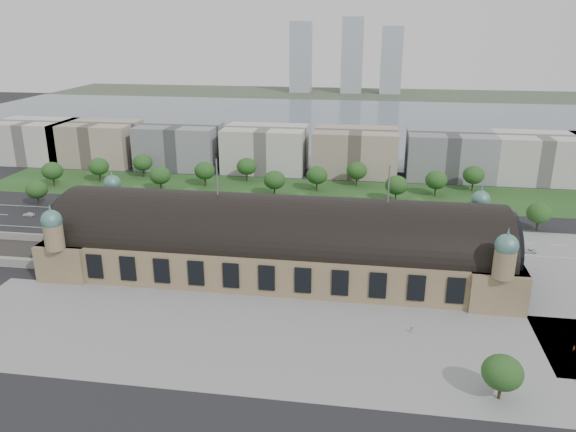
# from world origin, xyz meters

# --- Properties ---
(ground) EXTENTS (900.00, 900.00, 0.00)m
(ground) POSITION_xyz_m (0.00, 0.00, 0.00)
(ground) COLOR black
(ground) RESTS_ON ground
(station) EXTENTS (150.00, 48.40, 44.30)m
(station) POSITION_xyz_m (0.00, 0.00, 10.28)
(station) COLOR #8B7956
(station) RESTS_ON ground
(plaza_south) EXTENTS (190.00, 48.00, 0.12)m
(plaza_south) POSITION_xyz_m (10.00, -44.00, 0.00)
(plaza_south) COLOR gray
(plaza_south) RESTS_ON ground
(road_slab) EXTENTS (260.00, 26.00, 0.10)m
(road_slab) POSITION_xyz_m (-20.00, 38.00, 0.00)
(road_slab) COLOR black
(road_slab) RESTS_ON ground
(grass_belt) EXTENTS (300.00, 45.00, 0.10)m
(grass_belt) POSITION_xyz_m (-15.00, 93.00, 0.00)
(grass_belt) COLOR #234A1D
(grass_belt) RESTS_ON ground
(petrol_station) EXTENTS (14.00, 13.00, 5.05)m
(petrol_station) POSITION_xyz_m (-53.91, 65.28, 2.95)
(petrol_station) COLOR #E54E0D
(petrol_station) RESTS_ON ground
(lake) EXTENTS (700.00, 320.00, 0.08)m
(lake) POSITION_xyz_m (0.00, 298.00, 0.00)
(lake) COLOR slate
(lake) RESTS_ON ground
(far_shore) EXTENTS (700.00, 120.00, 0.14)m
(far_shore) POSITION_xyz_m (0.00, 498.00, 0.00)
(far_shore) COLOR #44513D
(far_shore) RESTS_ON ground
(far_tower_left) EXTENTS (24.00, 24.00, 80.00)m
(far_tower_left) POSITION_xyz_m (-60.00, 508.00, 40.00)
(far_tower_left) COLOR #9EA8B2
(far_tower_left) RESTS_ON ground
(far_tower_mid) EXTENTS (24.00, 24.00, 85.00)m
(far_tower_mid) POSITION_xyz_m (0.00, 508.00, 42.50)
(far_tower_mid) COLOR #9EA8B2
(far_tower_mid) RESTS_ON ground
(far_tower_right) EXTENTS (24.00, 24.00, 75.00)m
(far_tower_right) POSITION_xyz_m (45.00, 508.00, 37.50)
(far_tower_right) COLOR #9EA8B2
(far_tower_right) RESTS_ON ground
(office_0) EXTENTS (45.00, 32.00, 24.00)m
(office_0) POSITION_xyz_m (-170.00, 133.00, 12.00)
(office_0) COLOR beige
(office_0) RESTS_ON ground
(office_1) EXTENTS (45.00, 32.00, 24.00)m
(office_1) POSITION_xyz_m (-130.00, 133.00, 12.00)
(office_1) COLOR tan
(office_1) RESTS_ON ground
(office_2) EXTENTS (45.00, 32.00, 24.00)m
(office_2) POSITION_xyz_m (-80.00, 133.00, 12.00)
(office_2) COLOR gray
(office_2) RESTS_ON ground
(office_3) EXTENTS (45.00, 32.00, 24.00)m
(office_3) POSITION_xyz_m (-30.00, 133.00, 12.00)
(office_3) COLOR beige
(office_3) RESTS_ON ground
(office_4) EXTENTS (45.00, 32.00, 24.00)m
(office_4) POSITION_xyz_m (20.00, 133.00, 12.00)
(office_4) COLOR tan
(office_4) RESTS_ON ground
(office_5) EXTENTS (45.00, 32.00, 24.00)m
(office_5) POSITION_xyz_m (70.00, 133.00, 12.00)
(office_5) COLOR gray
(office_5) RESTS_ON ground
(office_6) EXTENTS (45.00, 32.00, 24.00)m
(office_6) POSITION_xyz_m (115.00, 133.00, 12.00)
(office_6) COLOR beige
(office_6) RESTS_ON ground
(tree_row_0) EXTENTS (9.60, 9.60, 11.52)m
(tree_row_0) POSITION_xyz_m (-120.00, 53.00, 7.43)
(tree_row_0) COLOR #2D2116
(tree_row_0) RESTS_ON ground
(tree_row_1) EXTENTS (9.60, 9.60, 11.52)m
(tree_row_1) POSITION_xyz_m (-96.00, 53.00, 7.43)
(tree_row_1) COLOR #2D2116
(tree_row_1) RESTS_ON ground
(tree_row_2) EXTENTS (9.60, 9.60, 11.52)m
(tree_row_2) POSITION_xyz_m (-72.00, 53.00, 7.43)
(tree_row_2) COLOR #2D2116
(tree_row_2) RESTS_ON ground
(tree_row_3) EXTENTS (9.60, 9.60, 11.52)m
(tree_row_3) POSITION_xyz_m (-48.00, 53.00, 7.43)
(tree_row_3) COLOR #2D2116
(tree_row_3) RESTS_ON ground
(tree_row_4) EXTENTS (9.60, 9.60, 11.52)m
(tree_row_4) POSITION_xyz_m (-24.00, 53.00, 7.43)
(tree_row_4) COLOR #2D2116
(tree_row_4) RESTS_ON ground
(tree_row_5) EXTENTS (9.60, 9.60, 11.52)m
(tree_row_5) POSITION_xyz_m (0.00, 53.00, 7.43)
(tree_row_5) COLOR #2D2116
(tree_row_5) RESTS_ON ground
(tree_row_6) EXTENTS (9.60, 9.60, 11.52)m
(tree_row_6) POSITION_xyz_m (24.00, 53.00, 7.43)
(tree_row_6) COLOR #2D2116
(tree_row_6) RESTS_ON ground
(tree_row_7) EXTENTS (9.60, 9.60, 11.52)m
(tree_row_7) POSITION_xyz_m (48.00, 53.00, 7.43)
(tree_row_7) COLOR #2D2116
(tree_row_7) RESTS_ON ground
(tree_row_8) EXTENTS (9.60, 9.60, 11.52)m
(tree_row_8) POSITION_xyz_m (72.00, 53.00, 7.43)
(tree_row_8) COLOR #2D2116
(tree_row_8) RESTS_ON ground
(tree_row_9) EXTENTS (9.60, 9.60, 11.52)m
(tree_row_9) POSITION_xyz_m (96.00, 53.00, 7.43)
(tree_row_9) COLOR #2D2116
(tree_row_9) RESTS_ON ground
(tree_belt_0) EXTENTS (10.40, 10.40, 12.48)m
(tree_belt_0) POSITION_xyz_m (-130.00, 83.00, 8.05)
(tree_belt_0) COLOR #2D2116
(tree_belt_0) RESTS_ON ground
(tree_belt_1) EXTENTS (10.40, 10.40, 12.48)m
(tree_belt_1) POSITION_xyz_m (-111.00, 95.00, 8.05)
(tree_belt_1) COLOR #2D2116
(tree_belt_1) RESTS_ON ground
(tree_belt_2) EXTENTS (10.40, 10.40, 12.48)m
(tree_belt_2) POSITION_xyz_m (-92.00, 107.00, 8.05)
(tree_belt_2) COLOR #2D2116
(tree_belt_2) RESTS_ON ground
(tree_belt_3) EXTENTS (10.40, 10.40, 12.48)m
(tree_belt_3) POSITION_xyz_m (-73.00, 83.00, 8.05)
(tree_belt_3) COLOR #2D2116
(tree_belt_3) RESTS_ON ground
(tree_belt_4) EXTENTS (10.40, 10.40, 12.48)m
(tree_belt_4) POSITION_xyz_m (-54.00, 95.00, 8.05)
(tree_belt_4) COLOR #2D2116
(tree_belt_4) RESTS_ON ground
(tree_belt_5) EXTENTS (10.40, 10.40, 12.48)m
(tree_belt_5) POSITION_xyz_m (-35.00, 107.00, 8.05)
(tree_belt_5) COLOR #2D2116
(tree_belt_5) RESTS_ON ground
(tree_belt_6) EXTENTS (10.40, 10.40, 12.48)m
(tree_belt_6) POSITION_xyz_m (-16.00, 83.00, 8.05)
(tree_belt_6) COLOR #2D2116
(tree_belt_6) RESTS_ON ground
(tree_belt_7) EXTENTS (10.40, 10.40, 12.48)m
(tree_belt_7) POSITION_xyz_m (3.00, 95.00, 8.05)
(tree_belt_7) COLOR #2D2116
(tree_belt_7) RESTS_ON ground
(tree_belt_8) EXTENTS (10.40, 10.40, 12.48)m
(tree_belt_8) POSITION_xyz_m (22.00, 107.00, 8.05)
(tree_belt_8) COLOR #2D2116
(tree_belt_8) RESTS_ON ground
(tree_belt_9) EXTENTS (10.40, 10.40, 12.48)m
(tree_belt_9) POSITION_xyz_m (41.00, 83.00, 8.05)
(tree_belt_9) COLOR #2D2116
(tree_belt_9) RESTS_ON ground
(tree_belt_10) EXTENTS (10.40, 10.40, 12.48)m
(tree_belt_10) POSITION_xyz_m (60.00, 95.00, 8.05)
(tree_belt_10) COLOR #2D2116
(tree_belt_10) RESTS_ON ground
(tree_belt_11) EXTENTS (10.40, 10.40, 12.48)m
(tree_belt_11) POSITION_xyz_m (79.00, 107.00, 8.05)
(tree_belt_11) COLOR #2D2116
(tree_belt_11) RESTS_ON ground
(tree_plaza_s) EXTENTS (9.00, 9.00, 10.64)m
(tree_plaza_s) POSITION_xyz_m (60.00, -60.00, 6.80)
(tree_plaza_s) COLOR #2D2116
(tree_plaza_s) RESTS_ON ground
(traffic_car_0) EXTENTS (4.85, 1.99, 1.65)m
(traffic_car_0) POSITION_xyz_m (-115.62, 38.18, 0.82)
(traffic_car_0) COLOR white
(traffic_car_0) RESTS_ON ground
(traffic_car_1) EXTENTS (4.68, 1.80, 1.52)m
(traffic_car_1) POSITION_xyz_m (-69.25, 37.48, 0.76)
(traffic_car_1) COLOR gray
(traffic_car_1) RESTS_ON ground
(traffic_car_2) EXTENTS (4.85, 2.59, 1.30)m
(traffic_car_2) POSITION_xyz_m (-70.02, 35.11, 0.65)
(traffic_car_2) COLOR black
(traffic_car_2) RESTS_ON ground
(traffic_car_3) EXTENTS (5.08, 2.48, 1.42)m
(traffic_car_3) POSITION_xyz_m (-22.48, 43.70, 0.71)
(traffic_car_3) COLOR maroon
(traffic_car_3) RESTS_ON ground
(traffic_car_6) EXTENTS (5.29, 2.86, 1.41)m
(traffic_car_6) POSITION_xyz_m (87.45, 28.84, 0.70)
(traffic_car_6) COLOR white
(traffic_car_6) RESTS_ON ground
(parked_car_0) EXTENTS (4.29, 2.99, 1.34)m
(parked_car_0) POSITION_xyz_m (-63.93, 23.53, 0.67)
(parked_car_0) COLOR black
(parked_car_0) RESTS_ON ground
(parked_car_1) EXTENTS (6.28, 5.51, 1.61)m
(parked_car_1) POSITION_xyz_m (-74.72, 24.07, 0.81)
(parked_car_1) COLOR maroon
(parked_car_1) RESTS_ON ground
(parked_car_2) EXTENTS (5.60, 4.82, 1.54)m
(parked_car_2) POSITION_xyz_m (-40.89, 25.00, 0.77)
(parked_car_2) COLOR #1C234F
(parked_car_2) RESTS_ON ground
(parked_car_3) EXTENTS (4.81, 4.22, 1.57)m
(parked_car_3) POSITION_xyz_m (-49.64, 25.00, 0.78)
(parked_car_3) COLOR #5A5D62
(parked_car_3) RESTS_ON ground
(parked_car_4) EXTENTS (4.64, 3.55, 1.47)m
(parked_car_4) POSITION_xyz_m (-38.74, 25.00, 0.73)
(parked_car_4) COLOR silver
(parked_car_4) RESTS_ON ground
(parked_car_5) EXTENTS (5.40, 4.33, 1.37)m
(parked_car_5) POSITION_xyz_m (-30.63, 22.97, 0.68)
(parked_car_5) COLOR gray
(parked_car_5) RESTS_ON ground
(parked_car_6) EXTENTS (5.48, 4.64, 1.51)m
(parked_car_6) POSITION_xyz_m (-31.13, 21.34, 0.75)
(parked_car_6) COLOR black
(parked_car_6) RESTS_ON ground
(bus_west) EXTENTS (12.51, 3.64, 3.44)m
(bus_west) POSITION_xyz_m (-13.59, 27.00, 1.72)
(bus_west) COLOR #AD1B23
(bus_west) RESTS_ON ground
(bus_mid) EXTENTS (13.44, 4.45, 3.68)m
(bus_mid) POSITION_xyz_m (19.90, 32.00, 1.84)
(bus_mid) COLOR beige
(bus_mid) RESTS_ON ground
(bus_east) EXTENTS (12.04, 3.57, 3.31)m
(bus_east) POSITION_xyz_m (31.79, 27.00, 1.65)
(bus_east) COLOR beige
(bus_east) RESTS_ON ground
(pedestrian_0) EXTENTS (0.92, 0.63, 1.74)m
(pedestrian_0) POSITION_xyz_m (42.28, -34.54, 0.87)
(pedestrian_0) COLOR gray
(pedestrian_0) RESTS_ON ground
(pedestrian_1) EXTENTS (0.83, 0.80, 1.92)m
(pedestrian_1) POSITION_xyz_m (82.40, -37.59, 0.96)
(pedestrian_1) COLOR gray
(pedestrian_1) RESTS_ON ground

